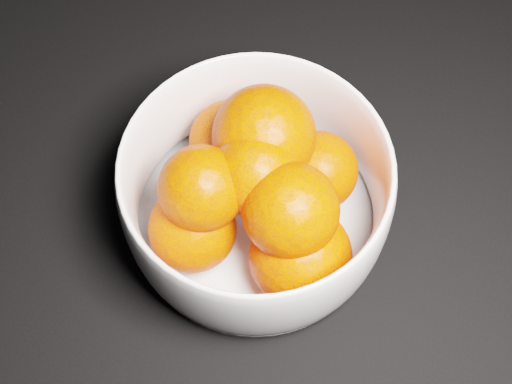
# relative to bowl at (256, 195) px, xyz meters

# --- Properties ---
(bowl) EXTENTS (0.20, 0.20, 0.10)m
(bowl) POSITION_rel_bowl_xyz_m (0.00, 0.00, 0.00)
(bowl) COLOR silver
(bowl) RESTS_ON ground
(orange_pile) EXTENTS (0.15, 0.15, 0.11)m
(orange_pile) POSITION_rel_bowl_xyz_m (0.00, -0.00, 0.01)
(orange_pile) COLOR #E63800
(orange_pile) RESTS_ON bowl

